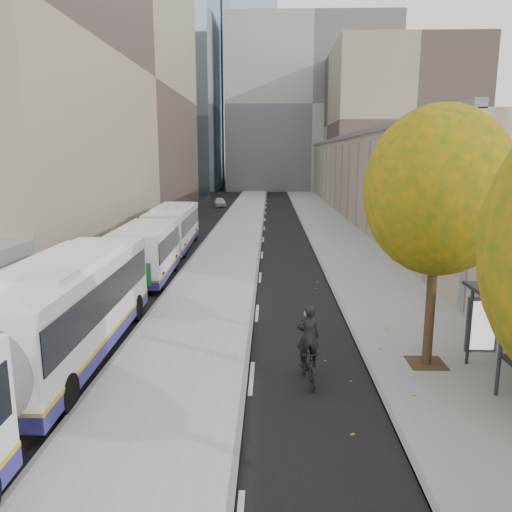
{
  "coord_description": "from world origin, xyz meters",
  "views": [
    {
      "loc": [
        -1.15,
        -1.26,
        6.23
      ],
      "look_at": [
        -1.67,
        17.27,
        2.5
      ],
      "focal_mm": 35.0,
      "sensor_mm": 36.0,
      "label": 1
    }
  ],
  "objects_px": {
    "bus_far": "(164,235)",
    "distant_car": "(220,202)",
    "cyclist": "(308,354)",
    "bus_near": "(1,360)"
  },
  "relations": [
    {
      "from": "bus_far",
      "to": "distant_car",
      "type": "xyz_separation_m",
      "value": [
        0.17,
        32.35,
        -0.93
      ]
    },
    {
      "from": "cyclist",
      "to": "distant_car",
      "type": "bearing_deg",
      "value": 89.96
    },
    {
      "from": "distant_car",
      "to": "bus_near",
      "type": "bearing_deg",
      "value": -99.09
    },
    {
      "from": "bus_near",
      "to": "cyclist",
      "type": "relative_size",
      "value": 8.06
    },
    {
      "from": "bus_far",
      "to": "bus_near",
      "type": "bearing_deg",
      "value": -91.24
    },
    {
      "from": "bus_near",
      "to": "bus_far",
      "type": "xyz_separation_m",
      "value": [
        -0.28,
        19.08,
        -0.14
      ]
    },
    {
      "from": "bus_near",
      "to": "bus_far",
      "type": "height_order",
      "value": "bus_near"
    },
    {
      "from": "distant_car",
      "to": "cyclist",
      "type": "bearing_deg",
      "value": -90.7
    },
    {
      "from": "bus_near",
      "to": "distant_car",
      "type": "distance_m",
      "value": 51.44
    },
    {
      "from": "cyclist",
      "to": "bus_near",
      "type": "bearing_deg",
      "value": -169.63
    }
  ]
}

